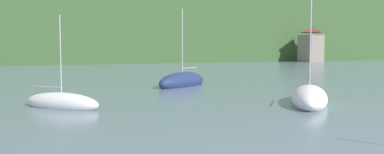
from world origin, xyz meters
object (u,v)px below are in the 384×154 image
at_px(sailboat_mid_7, 62,103).
at_px(sailboat_far_8, 182,82).
at_px(shore_building_eastcentral, 311,45).
at_px(sailboat_mid_10, 309,98).

relative_size(sailboat_mid_7, sailboat_far_8, 0.75).
distance_m(shore_building_eastcentral, sailboat_mid_7, 85.54).
relative_size(shore_building_eastcentral, sailboat_far_8, 1.33).
xyz_separation_m(shore_building_eastcentral, sailboat_mid_7, (-66.32, -53.88, -4.01)).
height_order(shore_building_eastcentral, sailboat_mid_7, shore_building_eastcentral).
xyz_separation_m(sailboat_mid_7, sailboat_mid_10, (12.16, -4.31, 0.08)).
bearing_deg(shore_building_eastcentral, sailboat_far_8, -140.69).
height_order(sailboat_mid_7, sailboat_mid_10, sailboat_mid_10).
bearing_deg(sailboat_mid_10, sailboat_far_8, 50.43).
height_order(sailboat_far_8, sailboat_mid_10, sailboat_mid_10).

